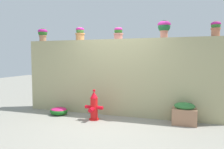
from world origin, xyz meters
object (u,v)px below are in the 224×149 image
potted_plant_1 (80,33)px  flower_bush_left (59,111)px  potted_plant_2 (118,32)px  planter_box (184,114)px  potted_plant_0 (43,34)px  potted_plant_3 (164,27)px  potted_plant_4 (216,27)px  fire_hydrant (94,107)px

potted_plant_1 → flower_bush_left: bearing=-122.1°
potted_plant_2 → planter_box: size_ratio=0.61×
potted_plant_0 → potted_plant_3: (3.66, 0.01, 0.05)m
potted_plant_0 → flower_bush_left: potted_plant_0 is taller
potted_plant_1 → flower_bush_left: 2.31m
potted_plant_0 → potted_plant_4: potted_plant_0 is taller
flower_bush_left → potted_plant_2: bearing=20.3°
potted_plant_0 → potted_plant_2: 2.44m
potted_plant_0 → potted_plant_3: bearing=0.1°
potted_plant_3 → flower_bush_left: 3.63m
potted_plant_2 → fire_hydrant: size_ratio=0.44×
potted_plant_2 → potted_plant_3: size_ratio=0.75×
potted_plant_2 → potted_plant_3: potted_plant_3 is taller
planter_box → potted_plant_4: bearing=34.5°
potted_plant_3 → flower_bush_left: bearing=-168.0°
fire_hydrant → potted_plant_2: bearing=59.6°
potted_plant_3 → fire_hydrant: (-1.65, -0.75, -2.03)m
fire_hydrant → planter_box: (2.19, 0.30, -0.09)m
fire_hydrant → potted_plant_0: bearing=159.8°
potted_plant_1 → planter_box: potted_plant_1 is taller
potted_plant_2 → potted_plant_3: (1.22, 0.01, 0.10)m
potted_plant_0 → potted_plant_2: potted_plant_0 is taller
potted_plant_3 → fire_hydrant: potted_plant_3 is taller
potted_plant_4 → fire_hydrant: 3.55m
potted_plant_2 → potted_plant_4: potted_plant_4 is taller
fire_hydrant → flower_bush_left: (-1.13, 0.16, -0.23)m
potted_plant_2 → flower_bush_left: (-1.56, -0.57, -2.17)m
potted_plant_0 → fire_hydrant: potted_plant_0 is taller
potted_plant_4 → planter_box: 2.21m
potted_plant_3 → flower_bush_left: size_ratio=0.92×
potted_plant_0 → fire_hydrant: (2.01, -0.74, -1.99)m
potted_plant_0 → fire_hydrant: size_ratio=0.52×
potted_plant_3 → potted_plant_2: bearing=-179.3°
potted_plant_3 → potted_plant_4: 1.21m
potted_plant_2 → planter_box: bearing=-13.8°
flower_bush_left → potted_plant_0: bearing=146.7°
planter_box → fire_hydrant: bearing=-172.2°
potted_plant_0 → potted_plant_4: size_ratio=1.06×
potted_plant_0 → planter_box: bearing=-6.0°
potted_plant_0 → planter_box: (4.20, -0.44, -2.08)m
potted_plant_2 → flower_bush_left: 2.73m
flower_bush_left → potted_plant_4: bearing=8.6°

